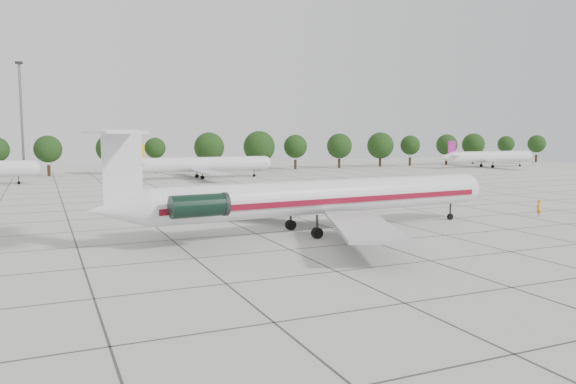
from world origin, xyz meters
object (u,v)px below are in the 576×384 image
object	(u,v)px
ground_crew	(538,208)
main_airliner	(309,197)
bg_airliner_c	(203,165)
floodlight_mast	(21,112)
bg_airliner_e	(489,157)

from	to	relation	value
ground_crew	main_airliner	bearing A→B (deg)	-19.80
bg_airliner_c	floodlight_mast	bearing A→B (deg)	142.60
main_airliner	floodlight_mast	distance (m)	98.21
ground_crew	floodlight_mast	distance (m)	110.69
main_airliner	floodlight_mast	bearing A→B (deg)	101.91
floodlight_mast	bg_airliner_e	bearing A→B (deg)	-10.55
main_airliner	floodlight_mast	xyz separation A→B (m)	(-26.74, 93.88, 10.81)
bg_airliner_e	floodlight_mast	distance (m)	120.01
main_airliner	ground_crew	size ratio (longest dim) A/B	21.62
bg_airliner_c	floodlight_mast	distance (m)	45.22
bg_airliner_e	floodlight_mast	xyz separation A→B (m)	(-117.45, 21.88, 11.37)
bg_airliner_c	bg_airliner_e	bearing A→B (deg)	3.26
bg_airliner_e	floodlight_mast	size ratio (longest dim) A/B	1.11
ground_crew	bg_airliner_c	size ratio (longest dim) A/B	0.07
bg_airliner_c	bg_airliner_e	xyz separation A→B (m)	(82.67, 4.70, 0.00)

